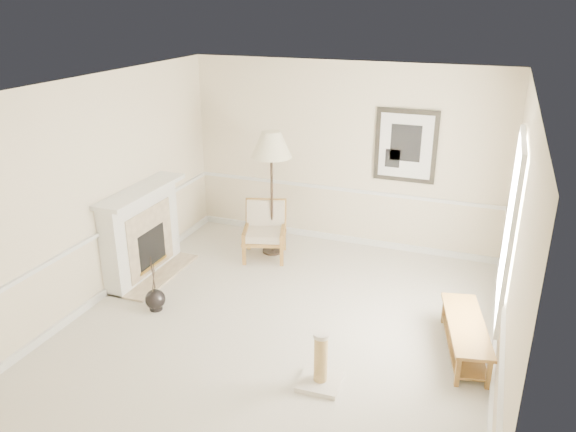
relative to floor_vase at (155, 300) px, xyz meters
The scene contains 8 objects.
ground 1.66m from the floor_vase, ahead, with size 5.50×5.50×0.00m, color silver.
room 2.50m from the floor_vase, ahead, with size 5.04×5.54×2.92m.
fireplace 1.19m from the floor_vase, 130.40° to the left, with size 0.64×1.64×1.31m.
floor_vase is the anchor object (origin of this frame).
armchair 2.17m from the floor_vase, 71.59° to the left, with size 0.81×0.84×0.85m.
floor_lamp 2.76m from the floor_vase, 70.92° to the left, with size 0.67×0.67×1.94m.
bench 3.82m from the floor_vase, ahead, with size 0.69×1.40×0.39m.
scratching_post 2.53m from the floor_vase, 15.54° to the right, with size 0.45×0.45×0.62m.
Camera 1 is at (2.18, -5.53, 3.78)m, focal length 35.00 mm.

